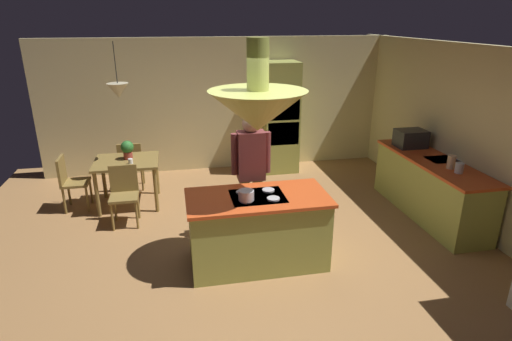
{
  "coord_description": "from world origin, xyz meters",
  "views": [
    {
      "loc": [
        -0.91,
        -4.67,
        2.9
      ],
      "look_at": [
        0.1,
        0.4,
        1.0
      ],
      "focal_mm": 29.44,
      "sensor_mm": 36.0,
      "label": 1
    }
  ],
  "objects_px": {
    "oven_tower": "(280,118)",
    "cooking_pot_on_cooktop": "(246,195)",
    "person_at_island": "(251,169)",
    "chair_by_back_wall": "(131,162)",
    "dining_table": "(127,167)",
    "cup_on_table": "(131,162)",
    "kitchen_island": "(258,230)",
    "canister_flour": "(459,168)",
    "canister_sugar": "(451,162)",
    "chair_at_corner": "(70,179)",
    "potted_plant_on_table": "(127,149)",
    "microwave_on_counter": "(411,138)",
    "chair_facing_island": "(124,191)"
  },
  "relations": [
    {
      "from": "oven_tower",
      "to": "dining_table",
      "type": "relative_size",
      "value": 2.14
    },
    {
      "from": "chair_at_corner",
      "to": "canister_flour",
      "type": "height_order",
      "value": "canister_flour"
    },
    {
      "from": "chair_by_back_wall",
      "to": "cooking_pot_on_cooktop",
      "type": "xyz_separation_m",
      "value": [
        1.54,
        -2.88,
        0.48
      ]
    },
    {
      "from": "potted_plant_on_table",
      "to": "cup_on_table",
      "type": "bearing_deg",
      "value": -78.19
    },
    {
      "from": "microwave_on_counter",
      "to": "potted_plant_on_table",
      "type": "bearing_deg",
      "value": 171.33
    },
    {
      "from": "oven_tower",
      "to": "dining_table",
      "type": "distance_m",
      "value": 3.05
    },
    {
      "from": "cup_on_table",
      "to": "canister_flour",
      "type": "relative_size",
      "value": 0.64
    },
    {
      "from": "dining_table",
      "to": "microwave_on_counter",
      "type": "relative_size",
      "value": 2.16
    },
    {
      "from": "kitchen_island",
      "to": "canister_flour",
      "type": "height_order",
      "value": "canister_flour"
    },
    {
      "from": "canister_sugar",
      "to": "kitchen_island",
      "type": "bearing_deg",
      "value": -171.72
    },
    {
      "from": "canister_flour",
      "to": "microwave_on_counter",
      "type": "bearing_deg",
      "value": 90.0
    },
    {
      "from": "dining_table",
      "to": "cup_on_table",
      "type": "xyz_separation_m",
      "value": [
        0.09,
        -0.21,
        0.15
      ]
    },
    {
      "from": "kitchen_island",
      "to": "chair_by_back_wall",
      "type": "height_order",
      "value": "kitchen_island"
    },
    {
      "from": "microwave_on_counter",
      "to": "oven_tower",
      "type": "bearing_deg",
      "value": 134.63
    },
    {
      "from": "dining_table",
      "to": "potted_plant_on_table",
      "type": "height_order",
      "value": "potted_plant_on_table"
    },
    {
      "from": "canister_sugar",
      "to": "canister_flour",
      "type": "bearing_deg",
      "value": -90.0
    },
    {
      "from": "microwave_on_counter",
      "to": "dining_table",
      "type": "bearing_deg",
      "value": 172.23
    },
    {
      "from": "kitchen_island",
      "to": "microwave_on_counter",
      "type": "relative_size",
      "value": 3.68
    },
    {
      "from": "chair_at_corner",
      "to": "canister_sugar",
      "type": "xyz_separation_m",
      "value": [
        5.42,
        -1.69,
        0.49
      ]
    },
    {
      "from": "chair_at_corner",
      "to": "canister_flour",
      "type": "distance_m",
      "value": 5.75
    },
    {
      "from": "cup_on_table",
      "to": "oven_tower",
      "type": "bearing_deg",
      "value": 26.58
    },
    {
      "from": "oven_tower",
      "to": "chair_facing_island",
      "type": "height_order",
      "value": "oven_tower"
    },
    {
      "from": "dining_table",
      "to": "canister_sugar",
      "type": "relative_size",
      "value": 5.22
    },
    {
      "from": "chair_at_corner",
      "to": "canister_flour",
      "type": "xyz_separation_m",
      "value": [
        5.42,
        -1.87,
        0.47
      ]
    },
    {
      "from": "kitchen_island",
      "to": "oven_tower",
      "type": "relative_size",
      "value": 0.8
    },
    {
      "from": "canister_sugar",
      "to": "cooking_pot_on_cooktop",
      "type": "distance_m",
      "value": 3.05
    },
    {
      "from": "oven_tower",
      "to": "cooking_pot_on_cooktop",
      "type": "height_order",
      "value": "oven_tower"
    },
    {
      "from": "oven_tower",
      "to": "microwave_on_counter",
      "type": "xyz_separation_m",
      "value": [
        1.74,
        -1.76,
        -0.02
      ]
    },
    {
      "from": "canister_sugar",
      "to": "microwave_on_counter",
      "type": "relative_size",
      "value": 0.41
    },
    {
      "from": "chair_at_corner",
      "to": "microwave_on_counter",
      "type": "height_order",
      "value": "microwave_on_counter"
    },
    {
      "from": "person_at_island",
      "to": "chair_by_back_wall",
      "type": "xyz_separation_m",
      "value": [
        -1.75,
        2.05,
        -0.49
      ]
    },
    {
      "from": "person_at_island",
      "to": "dining_table",
      "type": "bearing_deg",
      "value": 141.37
    },
    {
      "from": "dining_table",
      "to": "potted_plant_on_table",
      "type": "relative_size",
      "value": 3.31
    },
    {
      "from": "oven_tower",
      "to": "person_at_island",
      "type": "bearing_deg",
      "value": -112.39
    },
    {
      "from": "chair_by_back_wall",
      "to": "cooking_pot_on_cooktop",
      "type": "relative_size",
      "value": 4.83
    },
    {
      "from": "canister_sugar",
      "to": "microwave_on_counter",
      "type": "distance_m",
      "value": 1.07
    },
    {
      "from": "kitchen_island",
      "to": "cup_on_table",
      "type": "relative_size",
      "value": 18.83
    },
    {
      "from": "kitchen_island",
      "to": "chair_at_corner",
      "type": "bearing_deg",
      "value": 140.8
    },
    {
      "from": "chair_by_back_wall",
      "to": "chair_at_corner",
      "type": "relative_size",
      "value": 1.0
    },
    {
      "from": "cup_on_table",
      "to": "cooking_pot_on_cooktop",
      "type": "height_order",
      "value": "cooking_pot_on_cooktop"
    },
    {
      "from": "kitchen_island",
      "to": "dining_table",
      "type": "xyz_separation_m",
      "value": [
        -1.7,
        2.1,
        0.2
      ]
    },
    {
      "from": "kitchen_island",
      "to": "cup_on_table",
      "type": "bearing_deg",
      "value": 130.5
    },
    {
      "from": "kitchen_island",
      "to": "person_at_island",
      "type": "xyz_separation_m",
      "value": [
        0.05,
        0.7,
        0.54
      ]
    },
    {
      "from": "chair_at_corner",
      "to": "microwave_on_counter",
      "type": "distance_m",
      "value": 5.48
    },
    {
      "from": "potted_plant_on_table",
      "to": "cooking_pot_on_cooktop",
      "type": "distance_m",
      "value": 2.75
    },
    {
      "from": "canister_flour",
      "to": "cup_on_table",
      "type": "bearing_deg",
      "value": 159.62
    },
    {
      "from": "chair_by_back_wall",
      "to": "chair_at_corner",
      "type": "bearing_deg",
      "value": 36.5
    },
    {
      "from": "person_at_island",
      "to": "canister_flour",
      "type": "bearing_deg",
      "value": -9.5
    },
    {
      "from": "chair_at_corner",
      "to": "person_at_island",
      "type": "bearing_deg",
      "value": -118.06
    },
    {
      "from": "dining_table",
      "to": "chair_facing_island",
      "type": "bearing_deg",
      "value": -90.0
    }
  ]
}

